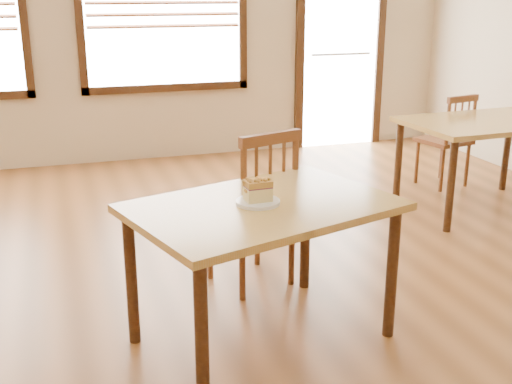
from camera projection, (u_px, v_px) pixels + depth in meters
ground at (254, 345)px, 3.32m from camera, size 8.00×8.00×0.00m
entry_door at (341, 41)px, 7.24m from camera, size 1.08×0.06×2.29m
cafe_table_main at (263, 221)px, 3.19m from camera, size 1.47×1.18×0.75m
cafe_chair_main at (254, 207)px, 3.86m from camera, size 0.57×0.57×1.00m
cafe_table_second at (485, 131)px, 5.18m from camera, size 1.32×0.91×0.75m
cafe_chair_second at (447, 140)px, 5.87m from camera, size 0.47×0.47×0.87m
plate at (258, 202)px, 3.16m from camera, size 0.22×0.22×0.02m
cake_slice at (258, 189)px, 3.13m from camera, size 0.14×0.10×0.12m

